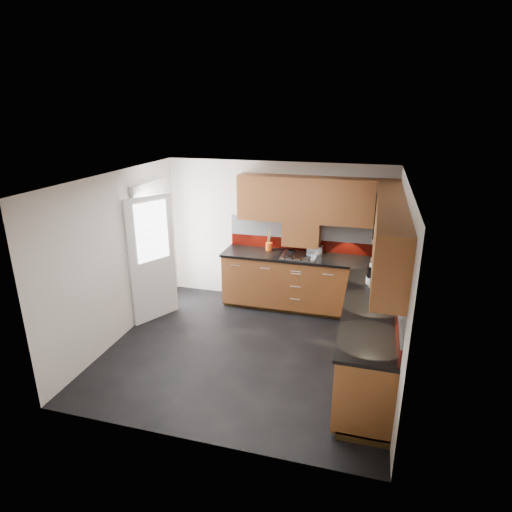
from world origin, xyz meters
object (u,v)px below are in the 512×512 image
(food_processor, at_px, (373,274))
(utensil_pot, at_px, (269,245))
(toaster, at_px, (315,251))
(gas_hob, at_px, (299,255))

(food_processor, bearing_deg, utensil_pot, 149.24)
(utensil_pot, height_order, toaster, utensil_pot)
(gas_hob, bearing_deg, utensil_pot, 163.58)
(gas_hob, relative_size, toaster, 2.22)
(gas_hob, relative_size, food_processor, 1.90)
(gas_hob, distance_m, food_processor, 1.44)
(utensil_pot, relative_size, toaster, 1.51)
(gas_hob, relative_size, utensil_pot, 1.47)
(toaster, bearing_deg, utensil_pot, 175.07)
(utensil_pot, height_order, food_processor, utensil_pot)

